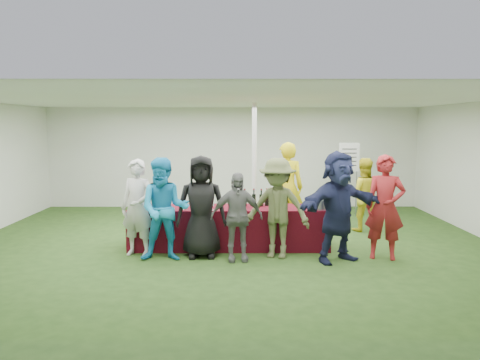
{
  "coord_description": "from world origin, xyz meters",
  "views": [
    {
      "loc": [
        0.17,
        -8.67,
        2.26
      ],
      "look_at": [
        0.19,
        -0.27,
        1.25
      ],
      "focal_mm": 35.0,
      "sensor_mm": 36.0,
      "label": 1
    }
  ],
  "objects_px": {
    "customer_4": "(277,208)",
    "dump_bucket": "(321,204)",
    "customer_2": "(201,207)",
    "customer_5": "(338,207)",
    "staff_back": "(363,195)",
    "customer_0": "(138,208)",
    "wine_list_sign": "(349,163)",
    "customer_6": "(385,207)",
    "customer_3": "(237,217)",
    "staff_pourer": "(287,188)",
    "serving_table": "(229,227)",
    "customer_1": "(165,209)"
  },
  "relations": [
    {
      "from": "customer_4",
      "to": "dump_bucket",
      "type": "bearing_deg",
      "value": 44.23
    },
    {
      "from": "customer_2",
      "to": "customer_5",
      "type": "xyz_separation_m",
      "value": [
        2.26,
        -0.27,
        0.05
      ]
    },
    {
      "from": "dump_bucket",
      "to": "customer_5",
      "type": "bearing_deg",
      "value": -74.83
    },
    {
      "from": "staff_back",
      "to": "customer_5",
      "type": "distance_m",
      "value": 2.43
    },
    {
      "from": "customer_0",
      "to": "wine_list_sign",
      "type": "bearing_deg",
      "value": 55.9
    },
    {
      "from": "wine_list_sign",
      "to": "staff_back",
      "type": "height_order",
      "value": "wine_list_sign"
    },
    {
      "from": "staff_back",
      "to": "customer_6",
      "type": "relative_size",
      "value": 0.88
    },
    {
      "from": "customer_3",
      "to": "customer_5",
      "type": "relative_size",
      "value": 0.81
    },
    {
      "from": "customer_5",
      "to": "staff_back",
      "type": "bearing_deg",
      "value": 37.84
    },
    {
      "from": "customer_2",
      "to": "staff_pourer",
      "type": "bearing_deg",
      "value": 43.48
    },
    {
      "from": "customer_4",
      "to": "staff_pourer",
      "type": "bearing_deg",
      "value": 95.89
    },
    {
      "from": "serving_table",
      "to": "customer_0",
      "type": "xyz_separation_m",
      "value": [
        -1.55,
        -0.52,
        0.46
      ]
    },
    {
      "from": "customer_3",
      "to": "wine_list_sign",
      "type": "bearing_deg",
      "value": 47.17
    },
    {
      "from": "serving_table",
      "to": "staff_back",
      "type": "distance_m",
      "value": 3.13
    },
    {
      "from": "dump_bucket",
      "to": "staff_pourer",
      "type": "relative_size",
      "value": 0.13
    },
    {
      "from": "staff_back",
      "to": "customer_0",
      "type": "bearing_deg",
      "value": 28.84
    },
    {
      "from": "staff_back",
      "to": "customer_3",
      "type": "distance_m",
      "value": 3.43
    },
    {
      "from": "customer_1",
      "to": "customer_6",
      "type": "xyz_separation_m",
      "value": [
        3.67,
        0.09,
        0.02
      ]
    },
    {
      "from": "customer_6",
      "to": "staff_back",
      "type": "bearing_deg",
      "value": 100.36
    },
    {
      "from": "customer_1",
      "to": "staff_back",
      "type": "bearing_deg",
      "value": 27.22
    },
    {
      "from": "customer_2",
      "to": "customer_4",
      "type": "bearing_deg",
      "value": -6.04
    },
    {
      "from": "customer_1",
      "to": "customer_4",
      "type": "relative_size",
      "value": 1.01
    },
    {
      "from": "staff_pourer",
      "to": "customer_3",
      "type": "relative_size",
      "value": 1.28
    },
    {
      "from": "wine_list_sign",
      "to": "customer_0",
      "type": "height_order",
      "value": "wine_list_sign"
    },
    {
      "from": "wine_list_sign",
      "to": "staff_pourer",
      "type": "bearing_deg",
      "value": -132.72
    },
    {
      "from": "dump_bucket",
      "to": "customer_3",
      "type": "distance_m",
      "value": 1.61
    },
    {
      "from": "dump_bucket",
      "to": "customer_3",
      "type": "bearing_deg",
      "value": -157.91
    },
    {
      "from": "wine_list_sign",
      "to": "customer_3",
      "type": "height_order",
      "value": "wine_list_sign"
    },
    {
      "from": "staff_pourer",
      "to": "customer_6",
      "type": "height_order",
      "value": "staff_pourer"
    },
    {
      "from": "staff_back",
      "to": "customer_4",
      "type": "bearing_deg",
      "value": 50.78
    },
    {
      "from": "customer_5",
      "to": "wine_list_sign",
      "type": "bearing_deg",
      "value": 46.6
    },
    {
      "from": "staff_back",
      "to": "customer_1",
      "type": "height_order",
      "value": "customer_1"
    },
    {
      "from": "wine_list_sign",
      "to": "customer_6",
      "type": "bearing_deg",
      "value": -94.01
    },
    {
      "from": "wine_list_sign",
      "to": "customer_4",
      "type": "bearing_deg",
      "value": -119.28
    },
    {
      "from": "staff_back",
      "to": "customer_3",
      "type": "xyz_separation_m",
      "value": [
        -2.66,
        -2.17,
        -0.04
      ]
    },
    {
      "from": "customer_1",
      "to": "customer_6",
      "type": "relative_size",
      "value": 0.98
    },
    {
      "from": "customer_6",
      "to": "staff_pourer",
      "type": "bearing_deg",
      "value": 142.97
    },
    {
      "from": "wine_list_sign",
      "to": "staff_pourer",
      "type": "height_order",
      "value": "staff_pourer"
    },
    {
      "from": "customer_3",
      "to": "customer_2",
      "type": "bearing_deg",
      "value": 151.27
    },
    {
      "from": "customer_4",
      "to": "customer_3",
      "type": "bearing_deg",
      "value": -148.45
    },
    {
      "from": "customer_4",
      "to": "customer_2",
      "type": "bearing_deg",
      "value": -165.69
    },
    {
      "from": "dump_bucket",
      "to": "customer_4",
      "type": "bearing_deg",
      "value": -152.35
    },
    {
      "from": "serving_table",
      "to": "customer_6",
      "type": "bearing_deg",
      "value": -15.21
    },
    {
      "from": "dump_bucket",
      "to": "customer_6",
      "type": "bearing_deg",
      "value": -26.42
    },
    {
      "from": "customer_0",
      "to": "customer_2",
      "type": "relative_size",
      "value": 0.96
    },
    {
      "from": "customer_1",
      "to": "customer_2",
      "type": "relative_size",
      "value": 0.99
    },
    {
      "from": "dump_bucket",
      "to": "customer_6",
      "type": "relative_size",
      "value": 0.14
    },
    {
      "from": "wine_list_sign",
      "to": "customer_0",
      "type": "relative_size",
      "value": 1.08
    },
    {
      "from": "serving_table",
      "to": "customer_5",
      "type": "height_order",
      "value": "customer_5"
    },
    {
      "from": "customer_3",
      "to": "customer_4",
      "type": "bearing_deg",
      "value": 7.61
    }
  ]
}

